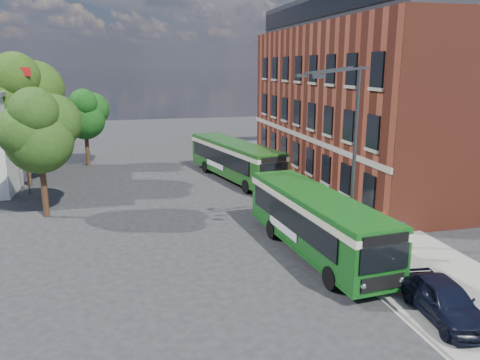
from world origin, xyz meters
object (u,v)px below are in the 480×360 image
object	(u,v)px
bus_rear	(235,157)
parked_car	(444,300)
bus_front	(316,218)
street_lamp	(348,155)

from	to	relation	value
bus_rear	parked_car	distance (m)	23.25
bus_front	bus_rear	size ratio (longest dim) A/B	0.89
bus_rear	street_lamp	bearing A→B (deg)	-83.12
bus_front	parked_car	size ratio (longest dim) A/B	2.66
street_lamp	parked_car	bearing A→B (deg)	-86.99
street_lamp	parked_car	xyz separation A→B (m)	(0.38, -7.28, -3.92)
street_lamp	bus_rear	xyz separation A→B (m)	(-1.91, 15.84, -2.96)
street_lamp	bus_front	bearing A→B (deg)	-169.91
street_lamp	bus_rear	bearing A→B (deg)	96.88
street_lamp	bus_rear	size ratio (longest dim) A/B	0.72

